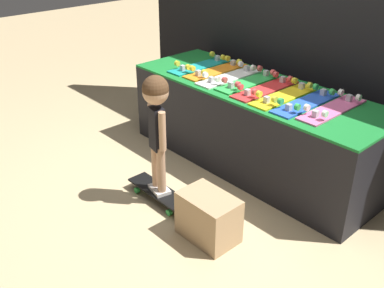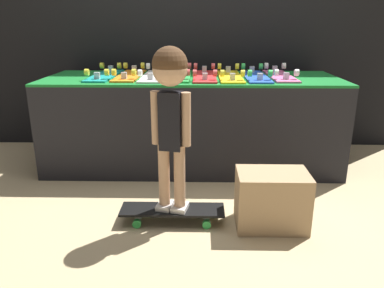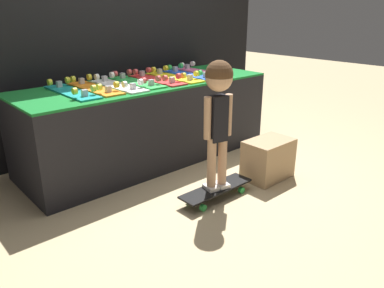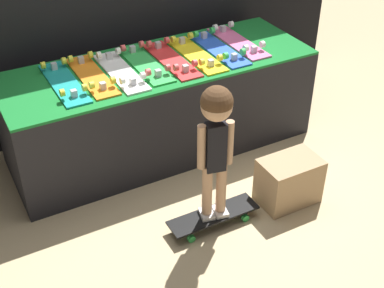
{
  "view_description": "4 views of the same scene",
  "coord_description": "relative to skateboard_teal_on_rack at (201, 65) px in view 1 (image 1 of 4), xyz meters",
  "views": [
    {
      "loc": [
        2.36,
        -2.36,
        2.14
      ],
      "look_at": [
        -0.07,
        -0.15,
        0.42
      ],
      "focal_mm": 42.0,
      "sensor_mm": 36.0,
      "label": 1
    },
    {
      "loc": [
        0.07,
        -2.58,
        1.2
      ],
      "look_at": [
        0.02,
        -0.2,
        0.43
      ],
      "focal_mm": 35.0,
      "sensor_mm": 36.0,
      "label": 2
    },
    {
      "loc": [
        -2.0,
        -2.33,
        1.43
      ],
      "look_at": [
        -0.09,
        -0.18,
        0.37
      ],
      "focal_mm": 35.0,
      "sensor_mm": 36.0,
      "label": 3
    },
    {
      "loc": [
        -1.53,
        -2.84,
        2.57
      ],
      "look_at": [
        -0.08,
        -0.13,
        0.45
      ],
      "focal_mm": 50.0,
      "sensor_mm": 36.0,
      "label": 4
    }
  ],
  "objects": [
    {
      "name": "ground_plane",
      "position": [
        0.73,
        -0.56,
        -0.78
      ],
      "size": [
        16.0,
        16.0,
        0.0
      ],
      "primitive_type": "plane",
      "color": "tan"
    },
    {
      "name": "back_wall",
      "position": [
        0.73,
        0.6,
        0.32
      ],
      "size": [
        4.13,
        0.1,
        2.21
      ],
      "color": "black",
      "rests_on": "ground_plane"
    },
    {
      "name": "display_rack",
      "position": [
        0.73,
        -0.01,
        -0.4
      ],
      "size": [
        2.43,
        0.84,
        0.77
      ],
      "color": "black",
      "rests_on": "ground_plane"
    },
    {
      "name": "skateboard_teal_on_rack",
      "position": [
        0.0,
        0.0,
        0.0
      ],
      "size": [
        0.19,
        0.71,
        0.09
      ],
      "color": "teal",
      "rests_on": "display_rack"
    },
    {
      "name": "skateboard_orange_on_rack",
      "position": [
        0.21,
        0.01,
        0.0
      ],
      "size": [
        0.19,
        0.71,
        0.09
      ],
      "color": "orange",
      "rests_on": "display_rack"
    },
    {
      "name": "skateboard_white_on_rack",
      "position": [
        0.42,
        -0.03,
        0.0
      ],
      "size": [
        0.19,
        0.71,
        0.09
      ],
      "color": "white",
      "rests_on": "display_rack"
    },
    {
      "name": "skateboard_green_on_rack",
      "position": [
        0.63,
        0.0,
        0.0
      ],
      "size": [
        0.19,
        0.71,
        0.09
      ],
      "color": "green",
      "rests_on": "display_rack"
    },
    {
      "name": "skateboard_red_on_rack",
      "position": [
        0.84,
        -0.03,
        0.0
      ],
      "size": [
        0.19,
        0.71,
        0.09
      ],
      "color": "red",
      "rests_on": "display_rack"
    },
    {
      "name": "skateboard_yellow_on_rack",
      "position": [
        1.05,
        -0.03,
        0.0
      ],
      "size": [
        0.19,
        0.71,
        0.09
      ],
      "color": "yellow",
      "rests_on": "display_rack"
    },
    {
      "name": "skateboard_blue_on_rack",
      "position": [
        1.26,
        -0.03,
        0.0
      ],
      "size": [
        0.19,
        0.71,
        0.09
      ],
      "color": "blue",
      "rests_on": "display_rack"
    },
    {
      "name": "skateboard_pink_on_rack",
      "position": [
        1.47,
        0.01,
        0.0
      ],
      "size": [
        0.19,
        0.71,
        0.09
      ],
      "color": "pink",
      "rests_on": "display_rack"
    },
    {
      "name": "skateboard_on_floor",
      "position": [
        0.63,
        -1.05,
        -0.71
      ],
      "size": [
        0.65,
        0.18,
        0.09
      ],
      "color": "black",
      "rests_on": "ground_plane"
    },
    {
      "name": "child",
      "position": [
        0.63,
        -1.05,
        -0.0
      ],
      "size": [
        0.23,
        0.2,
        0.99
      ],
      "rotation": [
        0.0,
        0.0,
        -0.21
      ],
      "color": "silver",
      "rests_on": "skateboard_on_floor"
    },
    {
      "name": "storage_box",
      "position": [
        1.24,
        -1.08,
        -0.61
      ],
      "size": [
        0.43,
        0.28,
        0.35
      ],
      "color": "tan",
      "rests_on": "ground_plane"
    }
  ]
}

